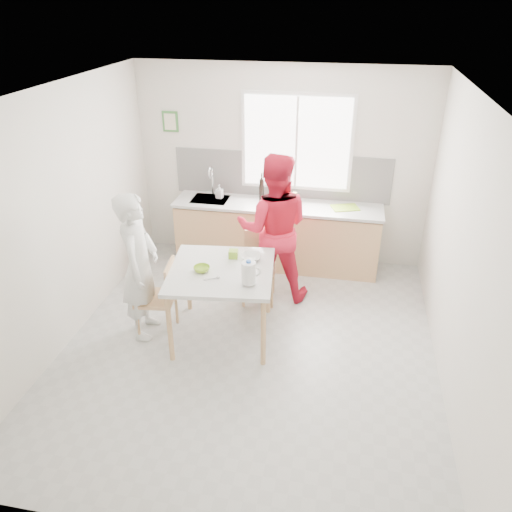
% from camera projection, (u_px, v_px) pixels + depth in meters
% --- Properties ---
extents(ground, '(4.50, 4.50, 0.00)m').
position_uv_depth(ground, '(249.00, 346.00, 5.52)').
color(ground, '#B7B7B2').
rests_on(ground, ground).
extents(room_shell, '(4.50, 4.50, 4.50)m').
position_uv_depth(room_shell, '(248.00, 209.00, 4.75)').
color(room_shell, silver).
rests_on(room_shell, ground).
extents(window, '(1.50, 0.06, 1.30)m').
position_uv_depth(window, '(297.00, 143.00, 6.62)').
color(window, white).
rests_on(window, room_shell).
extents(backsplash, '(3.00, 0.02, 0.65)m').
position_uv_depth(backsplash, '(281.00, 176.00, 6.89)').
color(backsplash, white).
rests_on(backsplash, room_shell).
extents(picture_frame, '(0.22, 0.03, 0.28)m').
position_uv_depth(picture_frame, '(170.00, 122.00, 6.82)').
color(picture_frame, '#3F813A').
rests_on(picture_frame, room_shell).
extents(kitchen_counter, '(2.84, 0.64, 1.37)m').
position_uv_depth(kitchen_counter, '(276.00, 237.00, 7.02)').
color(kitchen_counter, tan).
rests_on(kitchen_counter, ground).
extents(dining_table, '(1.22, 1.22, 0.85)m').
position_uv_depth(dining_table, '(221.00, 277.00, 5.37)').
color(dining_table, silver).
rests_on(dining_table, ground).
extents(chair_left, '(0.46, 0.46, 0.90)m').
position_uv_depth(chair_left, '(161.00, 295.00, 5.54)').
color(chair_left, tan).
rests_on(chair_left, ground).
extents(chair_far, '(0.45, 0.45, 0.89)m').
position_uv_depth(chair_far, '(259.00, 263.00, 6.19)').
color(chair_far, tan).
rests_on(chair_far, ground).
extents(person_white, '(0.47, 0.66, 1.69)m').
position_uv_depth(person_white, '(140.00, 267.00, 5.39)').
color(person_white, white).
rests_on(person_white, ground).
extents(person_red, '(0.98, 0.81, 1.87)m').
position_uv_depth(person_red, '(274.00, 229.00, 6.04)').
color(person_red, red).
rests_on(person_red, ground).
extents(bowl_green, '(0.19, 0.19, 0.05)m').
position_uv_depth(bowl_green, '(202.00, 269.00, 5.28)').
color(bowl_green, '#91BF2C').
rests_on(bowl_green, dining_table).
extents(bowl_white, '(0.24, 0.24, 0.05)m').
position_uv_depth(bowl_white, '(251.00, 257.00, 5.51)').
color(bowl_white, white).
rests_on(bowl_white, dining_table).
extents(milk_jug, '(0.20, 0.14, 0.26)m').
position_uv_depth(milk_jug, '(249.00, 272.00, 4.99)').
color(milk_jug, white).
rests_on(milk_jug, dining_table).
extents(green_box, '(0.11, 0.11, 0.09)m').
position_uv_depth(green_box, '(233.00, 254.00, 5.55)').
color(green_box, '#85B429').
rests_on(green_box, dining_table).
extents(spoon, '(0.15, 0.08, 0.01)m').
position_uv_depth(spoon, '(211.00, 279.00, 5.13)').
color(spoon, '#A5A5AA').
rests_on(spoon, dining_table).
extents(cutting_board, '(0.41, 0.35, 0.01)m').
position_uv_depth(cutting_board, '(345.00, 208.00, 6.65)').
color(cutting_board, '#90BF2C').
rests_on(cutting_board, kitchen_counter).
extents(wine_bottle_a, '(0.07, 0.07, 0.32)m').
position_uv_depth(wine_bottle_a, '(262.00, 190.00, 6.81)').
color(wine_bottle_a, black).
rests_on(wine_bottle_a, kitchen_counter).
extents(wine_bottle_b, '(0.07, 0.07, 0.30)m').
position_uv_depth(wine_bottle_b, '(284.00, 189.00, 6.86)').
color(wine_bottle_b, black).
rests_on(wine_bottle_b, kitchen_counter).
extents(jar_amber, '(0.06, 0.06, 0.16)m').
position_uv_depth(jar_amber, '(294.00, 198.00, 6.75)').
color(jar_amber, olive).
rests_on(jar_amber, kitchen_counter).
extents(soap_bottle, '(0.10, 0.10, 0.19)m').
position_uv_depth(soap_bottle, '(219.00, 191.00, 6.93)').
color(soap_bottle, '#999999').
rests_on(soap_bottle, kitchen_counter).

